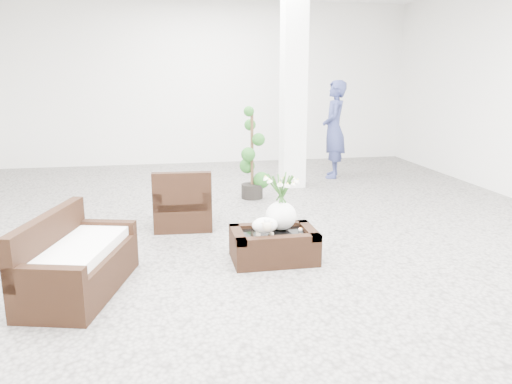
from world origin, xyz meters
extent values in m
plane|color=gray|center=(0.00, 0.00, 0.00)|extent=(11.00, 11.00, 0.00)
cube|color=white|center=(1.20, 2.80, 1.75)|extent=(0.40, 0.40, 3.50)
cube|color=black|center=(0.08, -0.73, 0.16)|extent=(0.90, 0.60, 0.31)
ellipsoid|color=white|center=(-0.04, -0.83, 0.42)|extent=(0.28, 0.23, 0.21)
cylinder|color=white|center=(0.38, -0.71, 0.33)|extent=(0.04, 0.04, 0.03)
cube|color=black|center=(-0.83, 0.71, 0.39)|extent=(0.78, 0.75, 0.79)
cube|color=black|center=(-1.86, -1.18, 0.37)|extent=(1.00, 1.51, 0.74)
imported|color=navy|center=(2.18, 3.42, 0.93)|extent=(0.64, 0.78, 1.85)
camera|label=1|loc=(-1.06, -5.76, 2.00)|focal=35.23mm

